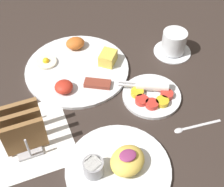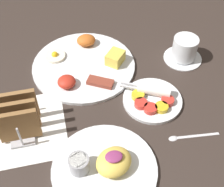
# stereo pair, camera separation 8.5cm
# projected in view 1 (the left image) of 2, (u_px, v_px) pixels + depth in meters

# --- Properties ---
(ground_plane) EXTENTS (3.00, 3.00, 0.00)m
(ground_plane) POSITION_uv_depth(u_px,v_px,m) (110.00, 118.00, 0.83)
(ground_plane) COLOR #332823
(napkin_flat) EXTENTS (0.22, 0.22, 0.00)m
(napkin_flat) POSITION_uv_depth(u_px,v_px,m) (27.00, 140.00, 0.79)
(napkin_flat) COLOR white
(napkin_flat) RESTS_ON ground_plane
(plate_breakfast) EXTENTS (0.32, 0.32, 0.05)m
(plate_breakfast) POSITION_uv_depth(u_px,v_px,m) (78.00, 67.00, 0.95)
(plate_breakfast) COLOR white
(plate_breakfast) RESTS_ON ground_plane
(plate_condiments) EXTENTS (0.16, 0.16, 0.04)m
(plate_condiments) POSITION_uv_depth(u_px,v_px,m) (152.00, 94.00, 0.87)
(plate_condiments) COLOR white
(plate_condiments) RESTS_ON ground_plane
(plate_foreground) EXTENTS (0.25, 0.25, 0.06)m
(plate_foreground) POSITION_uv_depth(u_px,v_px,m) (118.00, 167.00, 0.72)
(plate_foreground) COLOR white
(plate_foreground) RESTS_ON ground_plane
(toast_rack) EXTENTS (0.10, 0.12, 0.10)m
(toast_rack) POSITION_uv_depth(u_px,v_px,m) (23.00, 128.00, 0.75)
(toast_rack) COLOR #B7B7BC
(toast_rack) RESTS_ON ground_plane
(coffee_cup) EXTENTS (0.12, 0.12, 0.08)m
(coffee_cup) POSITION_uv_depth(u_px,v_px,m) (174.00, 43.00, 0.99)
(coffee_cup) COLOR white
(coffee_cup) RESTS_ON ground_plane
(teaspoon) EXTENTS (0.13, 0.02, 0.01)m
(teaspoon) POSITION_uv_depth(u_px,v_px,m) (190.00, 127.00, 0.81)
(teaspoon) COLOR silver
(teaspoon) RESTS_ON ground_plane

